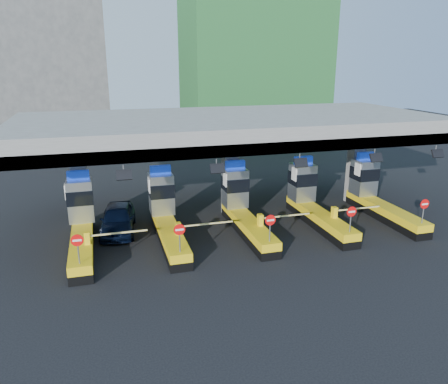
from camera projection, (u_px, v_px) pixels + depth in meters
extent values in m
plane|color=black|center=(243.00, 228.00, 28.58)|extent=(120.00, 120.00, 0.00)
cube|color=slate|center=(230.00, 127.00, 29.53)|extent=(28.00, 12.00, 1.50)
cube|color=#4C4C49|center=(259.00, 148.00, 24.40)|extent=(28.00, 0.60, 0.70)
cube|color=slate|center=(80.00, 188.00, 27.90)|extent=(1.00, 1.00, 5.50)
cube|color=slate|center=(230.00, 177.00, 30.54)|extent=(1.00, 1.00, 5.50)
cube|color=slate|center=(355.00, 167.00, 33.19)|extent=(1.00, 1.00, 5.50)
cylinder|color=slate|center=(123.00, 167.00, 22.59)|extent=(0.06, 0.06, 0.50)
cube|color=black|center=(124.00, 175.00, 22.51)|extent=(0.80, 0.38, 0.54)
cylinder|color=slate|center=(216.00, 161.00, 23.92)|extent=(0.06, 0.06, 0.50)
cube|color=black|center=(217.00, 168.00, 23.83)|extent=(0.80, 0.38, 0.54)
cylinder|color=slate|center=(300.00, 156.00, 25.24)|extent=(0.06, 0.06, 0.50)
cube|color=black|center=(301.00, 163.00, 25.16)|extent=(0.80, 0.38, 0.54)
cylinder|color=slate|center=(375.00, 151.00, 26.57)|extent=(0.06, 0.06, 0.50)
cube|color=black|center=(376.00, 158.00, 26.48)|extent=(0.80, 0.38, 0.54)
cylinder|color=slate|center=(436.00, 147.00, 27.76)|extent=(0.06, 0.06, 0.50)
cube|color=black|center=(438.00, 153.00, 27.68)|extent=(0.80, 0.38, 0.54)
cube|color=black|center=(83.00, 248.00, 24.94)|extent=(1.20, 8.00, 0.50)
cube|color=#E5B70C|center=(82.00, 240.00, 24.80)|extent=(1.20, 8.00, 0.50)
cube|color=#9EA3A8|center=(81.00, 200.00, 26.92)|extent=(1.50, 1.50, 2.60)
cube|color=black|center=(80.00, 195.00, 26.82)|extent=(1.56, 1.56, 0.90)
cube|color=#0C2DBF|center=(78.00, 175.00, 26.46)|extent=(1.30, 0.35, 0.55)
cube|color=white|center=(65.00, 192.00, 26.23)|extent=(0.06, 0.70, 0.90)
cylinder|color=slate|center=(78.00, 251.00, 21.22)|extent=(0.07, 0.07, 1.30)
cylinder|color=red|center=(77.00, 240.00, 21.02)|extent=(0.60, 0.04, 0.60)
cube|color=white|center=(77.00, 240.00, 21.00)|extent=(0.42, 0.02, 0.10)
cube|color=#E5B70C|center=(87.00, 238.00, 23.61)|extent=(0.30, 0.35, 0.70)
cube|color=white|center=(118.00, 233.00, 24.02)|extent=(3.20, 0.08, 0.08)
cube|color=black|center=(169.00, 239.00, 26.27)|extent=(1.20, 8.00, 0.50)
cube|color=#E5B70C|center=(169.00, 231.00, 26.12)|extent=(1.20, 8.00, 0.50)
cube|color=#9EA3A8|center=(161.00, 193.00, 28.25)|extent=(1.50, 1.50, 2.60)
cube|color=black|center=(161.00, 189.00, 28.14)|extent=(1.56, 1.56, 0.90)
cube|color=#0C2DBF|center=(160.00, 170.00, 27.79)|extent=(1.30, 0.35, 0.55)
cube|color=white|center=(149.00, 185.00, 27.56)|extent=(0.06, 0.70, 0.90)
cylinder|color=slate|center=(180.00, 240.00, 22.55)|extent=(0.07, 0.07, 1.30)
cylinder|color=red|center=(179.00, 230.00, 22.35)|extent=(0.60, 0.04, 0.60)
cube|color=white|center=(180.00, 230.00, 22.32)|extent=(0.42, 0.02, 0.10)
cube|color=#E5B70C|center=(178.00, 228.00, 24.94)|extent=(0.30, 0.35, 0.70)
cube|color=white|center=(206.00, 224.00, 25.34)|extent=(3.20, 0.08, 0.08)
cube|color=black|center=(248.00, 230.00, 27.59)|extent=(1.20, 8.00, 0.50)
cube|color=#E5B70C|center=(248.00, 223.00, 27.45)|extent=(1.20, 8.00, 0.50)
cube|color=#9EA3A8|center=(235.00, 187.00, 29.57)|extent=(1.50, 1.50, 2.60)
cube|color=black|center=(235.00, 183.00, 29.47)|extent=(1.56, 1.56, 0.90)
cube|color=#0C2DBF|center=(235.00, 165.00, 29.11)|extent=(1.30, 0.35, 0.55)
cube|color=white|center=(225.00, 179.00, 28.88)|extent=(0.06, 0.70, 0.90)
cylinder|color=slate|center=(270.00, 230.00, 23.87)|extent=(0.07, 0.07, 1.30)
cylinder|color=red|center=(270.00, 220.00, 23.67)|extent=(0.60, 0.04, 0.60)
cube|color=white|center=(271.00, 220.00, 23.65)|extent=(0.42, 0.02, 0.10)
cube|color=#E5B70C|center=(260.00, 220.00, 26.26)|extent=(0.30, 0.35, 0.70)
cube|color=white|center=(286.00, 216.00, 26.67)|extent=(3.20, 0.08, 0.08)
cube|color=black|center=(319.00, 223.00, 28.92)|extent=(1.20, 8.00, 0.50)
cube|color=#E5B70C|center=(320.00, 216.00, 28.77)|extent=(1.20, 8.00, 0.50)
cube|color=#9EA3A8|center=(302.00, 182.00, 30.90)|extent=(1.50, 1.50, 2.60)
cube|color=black|center=(303.00, 178.00, 30.79)|extent=(1.56, 1.56, 0.90)
cube|color=#0C2DBF|center=(303.00, 160.00, 30.44)|extent=(1.30, 0.35, 0.55)
cube|color=white|center=(294.00, 174.00, 30.21)|extent=(0.06, 0.70, 0.90)
cylinder|color=slate|center=(350.00, 221.00, 25.20)|extent=(0.07, 0.07, 1.30)
cylinder|color=red|center=(352.00, 212.00, 25.00)|extent=(0.60, 0.04, 0.60)
cube|color=white|center=(352.00, 212.00, 24.97)|extent=(0.42, 0.02, 0.10)
cube|color=#E5B70C|center=(334.00, 212.00, 27.59)|extent=(0.30, 0.35, 0.70)
cube|color=white|center=(357.00, 208.00, 27.99)|extent=(3.20, 0.08, 0.08)
cube|color=black|center=(384.00, 215.00, 30.24)|extent=(1.20, 8.00, 0.50)
cube|color=#E5B70C|center=(385.00, 209.00, 30.10)|extent=(1.20, 8.00, 0.50)
cube|color=#9EA3A8|center=(364.00, 177.00, 32.22)|extent=(1.50, 1.50, 2.60)
cube|color=black|center=(364.00, 173.00, 32.12)|extent=(1.56, 1.56, 0.90)
cube|color=#0C2DBF|center=(366.00, 156.00, 31.76)|extent=(1.30, 0.35, 0.55)
cube|color=white|center=(358.00, 169.00, 31.53)|extent=(0.06, 0.70, 0.90)
cylinder|color=slate|center=(423.00, 213.00, 26.52)|extent=(0.07, 0.07, 1.30)
cylinder|color=red|center=(425.00, 204.00, 26.32)|extent=(0.60, 0.04, 0.60)
cube|color=white|center=(425.00, 204.00, 26.30)|extent=(0.42, 0.02, 0.10)
cube|color=#E5B70C|center=(402.00, 205.00, 28.91)|extent=(0.30, 0.35, 0.70)
cube|color=white|center=(423.00, 202.00, 29.32)|extent=(3.20, 0.08, 0.08)
cube|color=#1E5926|center=(254.00, 33.00, 57.14)|extent=(18.00, 12.00, 28.00)
cube|color=#4C4C49|center=(50.00, 73.00, 55.37)|extent=(14.00, 10.00, 18.00)
imported|color=black|center=(118.00, 219.00, 27.82)|extent=(2.68, 5.39, 1.77)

